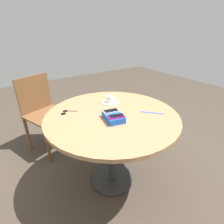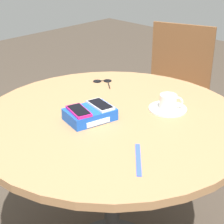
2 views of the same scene
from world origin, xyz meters
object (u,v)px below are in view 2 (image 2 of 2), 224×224
(phone_magenta, at_px, (79,111))
(phone_white, at_px, (100,105))
(phone_box, at_px, (90,114))
(round_table, at_px, (112,138))
(chair_near_window, at_px, (174,92))
(saucer, at_px, (168,109))
(coffee_cup, at_px, (169,101))
(sunglasses, at_px, (103,81))
(lanyard_strap, at_px, (138,159))

(phone_magenta, bearing_deg, phone_white, -10.78)
(phone_box, bearing_deg, round_table, -27.51)
(phone_white, bearing_deg, chair_near_window, 17.81)
(round_table, relative_size, saucer, 6.82)
(phone_magenta, xyz_separation_m, chair_near_window, (1.07, 0.29, -0.32))
(phone_box, relative_size, chair_near_window, 0.24)
(phone_box, bearing_deg, phone_magenta, 170.29)
(coffee_cup, bearing_deg, chair_near_window, 33.09)
(phone_white, bearing_deg, round_table, -44.01)
(round_table, xyz_separation_m, coffee_cup, (0.21, -0.13, 0.14))
(phone_white, distance_m, coffee_cup, 0.29)
(phone_magenta, relative_size, sunglasses, 0.96)
(phone_magenta, bearing_deg, saucer, -26.92)
(phone_box, relative_size, sunglasses, 1.53)
(coffee_cup, height_order, lanyard_strap, coffee_cup)
(saucer, height_order, lanyard_strap, saucer)
(saucer, height_order, coffee_cup, coffee_cup)
(lanyard_strap, bearing_deg, round_table, 59.58)
(sunglasses, bearing_deg, saucer, -95.06)
(phone_white, relative_size, saucer, 0.83)
(coffee_cup, xyz_separation_m, chair_near_window, (0.72, 0.47, -0.31))
(saucer, xyz_separation_m, coffee_cup, (0.00, -0.00, 0.04))
(saucer, distance_m, chair_near_window, 0.90)
(phone_box, height_order, coffee_cup, coffee_cup)
(phone_box, bearing_deg, chair_near_window, 16.48)
(saucer, bearing_deg, lanyard_strap, -156.53)
(coffee_cup, bearing_deg, lanyard_strap, -156.84)
(coffee_cup, xyz_separation_m, sunglasses, (0.04, 0.44, -0.04))
(phone_white, bearing_deg, phone_magenta, 169.22)
(phone_box, relative_size, phone_white, 1.58)
(round_table, distance_m, coffee_cup, 0.29)
(chair_near_window, bearing_deg, lanyard_strap, -150.15)
(phone_white, relative_size, chair_near_window, 0.15)
(round_table, height_order, phone_magenta, phone_magenta)
(lanyard_strap, bearing_deg, coffee_cup, 23.16)
(round_table, distance_m, lanyard_strap, 0.35)
(round_table, xyz_separation_m, lanyard_strap, (-0.17, -0.29, 0.10))
(phone_box, relative_size, phone_magenta, 1.58)
(chair_near_window, bearing_deg, saucer, -147.07)
(phone_magenta, bearing_deg, coffee_cup, -27.08)
(round_table, height_order, sunglasses, sunglasses)
(phone_magenta, bearing_deg, phone_box, -9.71)
(round_table, xyz_separation_m, chair_near_window, (0.94, 0.34, -0.17))
(round_table, bearing_deg, phone_white, 135.99)
(phone_box, distance_m, lanyard_strap, 0.35)
(phone_magenta, xyz_separation_m, sunglasses, (0.38, 0.26, -0.05))
(phone_magenta, relative_size, lanyard_strap, 0.69)
(phone_magenta, bearing_deg, sunglasses, 33.92)
(coffee_cup, bearing_deg, phone_box, 150.36)
(phone_magenta, distance_m, chair_near_window, 1.15)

